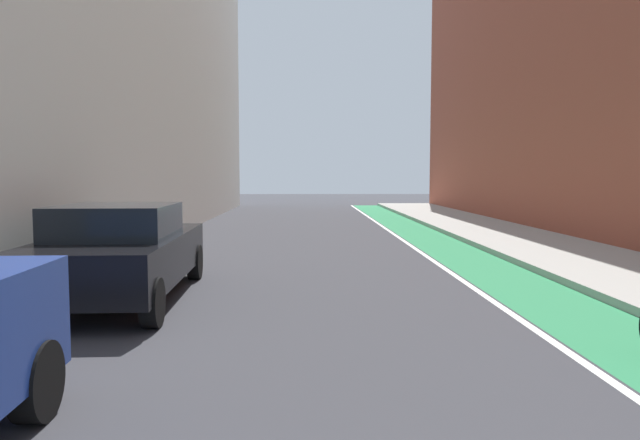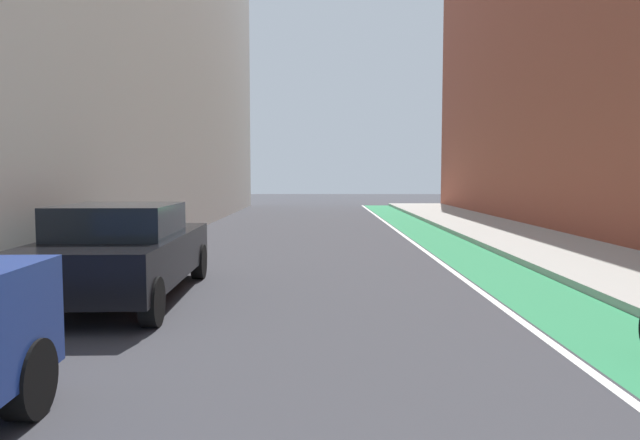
# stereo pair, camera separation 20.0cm
# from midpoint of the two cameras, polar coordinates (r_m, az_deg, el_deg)

# --- Properties ---
(ground_plane) EXTENTS (91.24, 91.24, 0.00)m
(ground_plane) POSITION_cam_midpoint_polar(r_m,az_deg,el_deg) (15.93, 0.90, -2.82)
(ground_plane) COLOR #38383D
(bike_lane_paint) EXTENTS (1.60, 41.47, 0.00)m
(bike_lane_paint) POSITION_cam_midpoint_polar(r_m,az_deg,el_deg) (18.31, 11.91, -1.98)
(bike_lane_paint) COLOR #2D8451
(bike_lane_paint) RESTS_ON ground
(lane_divider_stripe) EXTENTS (0.12, 41.47, 0.00)m
(lane_divider_stripe) POSITION_cam_midpoint_polar(r_m,az_deg,el_deg) (18.14, 9.13, -2.00)
(lane_divider_stripe) COLOR white
(lane_divider_stripe) RESTS_ON ground
(sidewalk_right) EXTENTS (3.39, 41.47, 0.14)m
(sidewalk_right) POSITION_cam_midpoint_polar(r_m,az_deg,el_deg) (18.97, 19.32, -1.70)
(sidewalk_right) COLOR #A8A59E
(sidewalk_right) RESTS_ON ground
(building_facade_left) EXTENTS (3.00, 41.47, 13.70)m
(building_facade_left) POSITION_cam_midpoint_polar(r_m,az_deg,el_deg) (19.38, -18.65, 18.65)
(building_facade_left) COLOR #B2ADA3
(building_facade_left) RESTS_ON ground
(building_facade_right) EXTENTS (2.40, 37.47, 13.53)m
(building_facade_right) POSITION_cam_midpoint_polar(r_m,az_deg,el_deg) (22.33, 25.33, 16.29)
(building_facade_right) COLOR #9E4C38
(building_facade_right) RESTS_ON ground
(parked_sedan_black) EXTENTS (2.12, 4.80, 1.53)m
(parked_sedan_black) POSITION_cam_midpoint_polar(r_m,az_deg,el_deg) (9.96, -17.74, -2.80)
(parked_sedan_black) COLOR black
(parked_sedan_black) RESTS_ON ground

